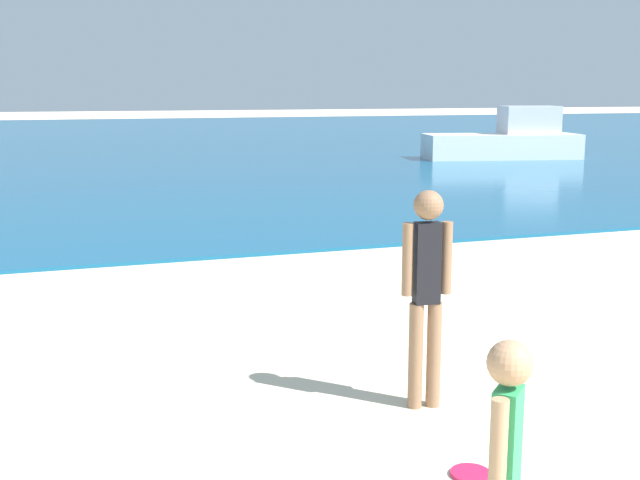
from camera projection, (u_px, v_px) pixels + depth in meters
name	position (u px, v px, depth m)	size (l,w,h in m)	color
water	(85.00, 141.00, 39.70)	(160.00, 60.00, 0.06)	#14567F
person_standing	(426.00, 286.00, 6.23)	(0.40, 0.23, 1.75)	#936B4C
frisbee	(471.00, 474.00, 5.26)	(0.27, 0.27, 0.03)	#E51E4C
boat_near	(507.00, 141.00, 28.80)	(5.80, 2.91, 1.89)	white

